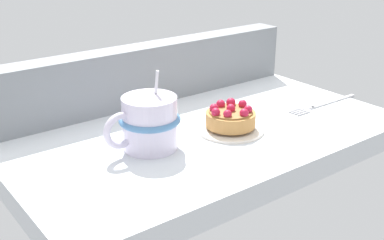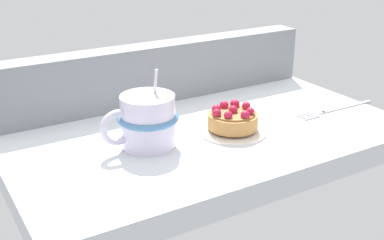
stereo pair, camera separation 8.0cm
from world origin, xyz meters
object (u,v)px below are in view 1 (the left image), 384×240
at_px(raspberry_tart, 231,117).
at_px(dessert_fork, 324,103).
at_px(dessert_plate, 230,128).
at_px(coffee_mug, 149,123).

relative_size(raspberry_tart, dessert_fork, 0.47).
height_order(dessert_plate, coffee_mug, coffee_mug).
bearing_deg(coffee_mug, raspberry_tart, -9.09).
bearing_deg(dessert_plate, raspberry_tart, 75.52).
bearing_deg(dessert_plate, dessert_fork, -3.55).
relative_size(raspberry_tart, coffee_mug, 0.66).
relative_size(dessert_plate, dessert_fork, 0.64).
relative_size(dessert_plate, coffee_mug, 0.90).
xyz_separation_m(raspberry_tart, coffee_mug, (-0.15, 0.02, 0.02)).
bearing_deg(raspberry_tart, dessert_fork, -3.62).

